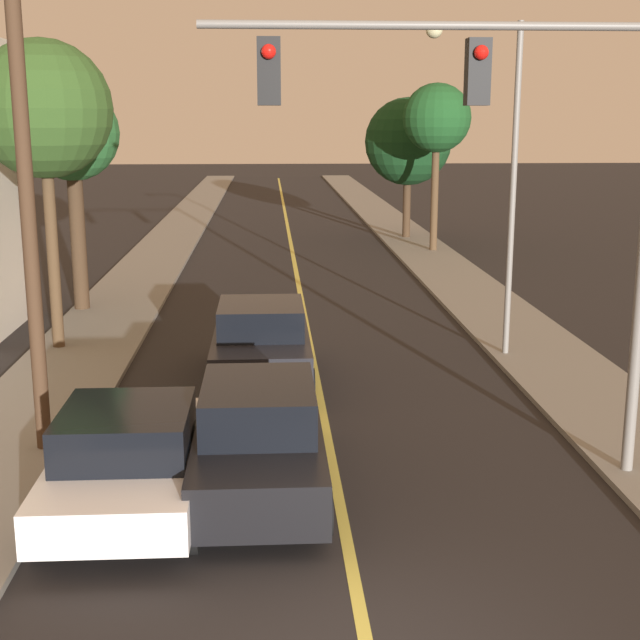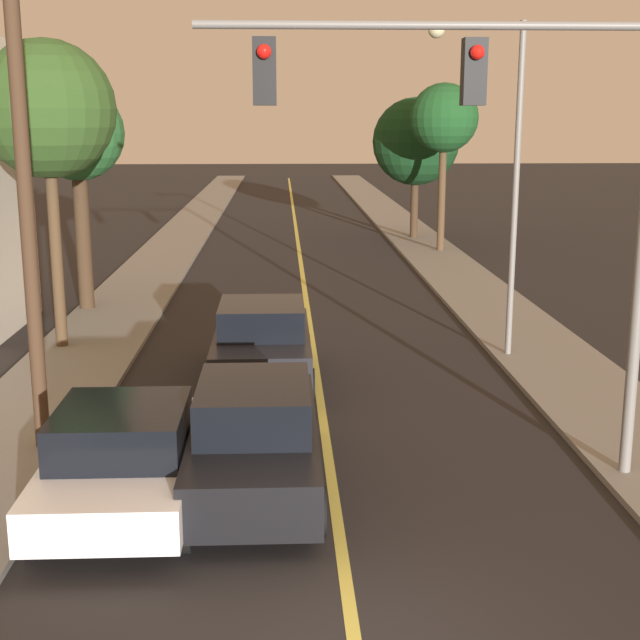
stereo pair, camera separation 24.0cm
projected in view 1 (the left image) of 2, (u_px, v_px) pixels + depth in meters
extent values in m
cube|color=black|center=(288.00, 229.00, 44.15)|extent=(8.19, 80.00, 0.01)
cube|color=#D1C14C|center=(288.00, 229.00, 44.15)|extent=(0.16, 76.00, 0.00)
cube|color=gray|center=(180.00, 229.00, 43.83)|extent=(2.50, 80.00, 0.12)
cube|color=gray|center=(395.00, 227.00, 44.44)|extent=(2.50, 80.00, 0.12)
cube|color=black|center=(259.00, 445.00, 13.11)|extent=(1.81, 4.83, 0.74)
cube|color=black|center=(258.00, 405.00, 12.77)|extent=(1.60, 2.17, 0.65)
cylinder|color=black|center=(208.00, 435.00, 14.60)|extent=(0.22, 0.65, 0.65)
cylinder|color=black|center=(313.00, 433.00, 14.70)|extent=(0.22, 0.65, 0.65)
cylinder|color=black|center=(193.00, 514.00, 11.69)|extent=(0.22, 0.65, 0.65)
cylinder|color=black|center=(324.00, 511.00, 11.78)|extent=(0.22, 0.65, 0.65)
cube|color=black|center=(261.00, 349.00, 18.48)|extent=(1.95, 4.42, 0.77)
cube|color=black|center=(261.00, 318.00, 18.16)|extent=(1.71, 1.99, 0.62)
cylinder|color=black|center=(221.00, 351.00, 19.85)|extent=(0.22, 0.67, 0.67)
cylinder|color=black|center=(303.00, 349.00, 19.95)|extent=(0.22, 0.67, 0.67)
cylinder|color=black|center=(213.00, 387.00, 17.18)|extent=(0.22, 0.67, 0.67)
cylinder|color=black|center=(309.00, 385.00, 17.29)|extent=(0.22, 0.67, 0.67)
cube|color=white|center=(130.00, 466.00, 12.47)|extent=(1.98, 4.36, 0.57)
cube|color=black|center=(126.00, 430.00, 12.17)|extent=(1.75, 1.96, 0.62)
cylinder|color=black|center=(83.00, 451.00, 13.79)|extent=(0.22, 0.72, 0.72)
cylinder|color=black|center=(205.00, 449.00, 13.90)|extent=(0.22, 0.72, 0.72)
cylinder|color=black|center=(39.00, 530.00, 11.16)|extent=(0.22, 0.72, 0.72)
cylinder|color=black|center=(190.00, 526.00, 11.27)|extent=(0.22, 0.72, 0.72)
cylinder|color=slate|center=(433.00, 25.00, 12.09)|extent=(6.39, 0.12, 0.12)
cube|color=black|center=(478.00, 72.00, 12.27)|extent=(0.32, 0.28, 0.90)
sphere|color=red|center=(481.00, 52.00, 12.04)|extent=(0.20, 0.20, 0.20)
cube|color=black|center=(269.00, 71.00, 12.10)|extent=(0.32, 0.28, 0.90)
sphere|color=red|center=(269.00, 52.00, 11.87)|extent=(0.20, 0.20, 0.20)
cylinder|color=slate|center=(513.00, 193.00, 19.70)|extent=(0.14, 0.14, 7.30)
cylinder|color=slate|center=(478.00, 27.00, 18.87)|extent=(1.86, 0.09, 0.09)
sphere|color=beige|center=(434.00, 30.00, 18.83)|extent=(0.36, 0.36, 0.36)
cylinder|color=#422D1E|center=(25.00, 178.00, 13.68)|extent=(0.24, 0.24, 8.77)
cylinder|color=#3D2B1C|center=(78.00, 239.00, 24.86)|extent=(0.43, 0.43, 3.97)
sphere|color=#235628|center=(72.00, 133.00, 24.22)|extent=(2.58, 2.58, 2.58)
cylinder|color=#4C3823|center=(53.00, 254.00, 20.60)|extent=(0.27, 0.27, 4.40)
sphere|color=#2D4C1E|center=(43.00, 109.00, 19.87)|extent=(3.09, 3.09, 3.09)
cylinder|color=#3D2B1C|center=(407.00, 205.00, 40.10)|extent=(0.34, 0.34, 2.90)
sphere|color=#143819|center=(408.00, 141.00, 39.47)|extent=(3.85, 3.85, 3.85)
cylinder|color=#4C3823|center=(435.00, 197.00, 35.98)|extent=(0.30, 0.30, 4.32)
sphere|color=#19471E|center=(437.00, 118.00, 35.29)|extent=(2.73, 2.73, 2.73)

